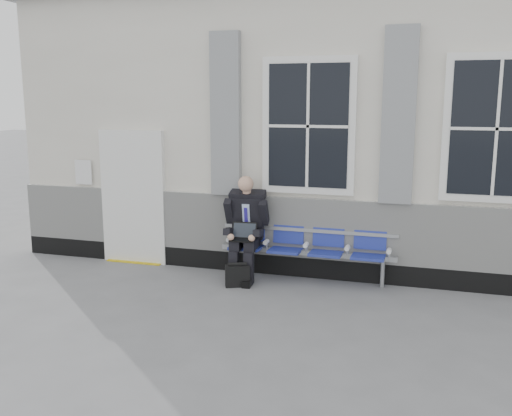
% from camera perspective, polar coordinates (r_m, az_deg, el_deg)
% --- Properties ---
extents(ground, '(70.00, 70.00, 0.00)m').
position_cam_1_polar(ground, '(7.16, 19.92, -11.41)').
color(ground, slate).
rests_on(ground, ground).
extents(station_building, '(14.40, 4.40, 4.49)m').
position_cam_1_polar(station_building, '(10.13, 19.67, 7.91)').
color(station_building, silver).
rests_on(station_building, ground).
extents(bench, '(2.60, 0.47, 0.91)m').
position_cam_1_polar(bench, '(8.39, 5.12, -3.56)').
color(bench, '#9EA0A3').
rests_on(bench, ground).
extents(businessman, '(0.66, 0.88, 1.53)m').
position_cam_1_polar(businessman, '(8.41, -1.00, -1.63)').
color(businessman, black).
rests_on(businessman, ground).
extents(briefcase, '(0.37, 0.27, 0.35)m').
position_cam_1_polar(briefcase, '(8.17, -1.87, -6.75)').
color(briefcase, black).
rests_on(briefcase, ground).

